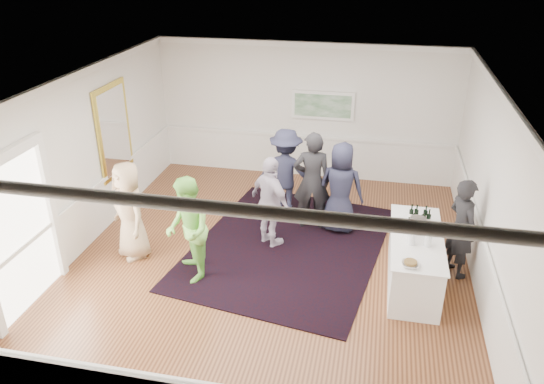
% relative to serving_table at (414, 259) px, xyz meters
% --- Properties ---
extents(floor, '(8.00, 8.00, 0.00)m').
position_rel_serving_table_xyz_m(floor, '(-2.46, 0.12, -0.45)').
color(floor, brown).
rests_on(floor, ground).
extents(ceiling, '(7.00, 8.00, 0.02)m').
position_rel_serving_table_xyz_m(ceiling, '(-2.46, 0.12, 2.75)').
color(ceiling, white).
rests_on(ceiling, wall_back).
extents(wall_left, '(0.02, 8.00, 3.20)m').
position_rel_serving_table_xyz_m(wall_left, '(-5.96, 0.12, 1.15)').
color(wall_left, white).
rests_on(wall_left, floor).
extents(wall_right, '(0.02, 8.00, 3.20)m').
position_rel_serving_table_xyz_m(wall_right, '(1.04, 0.12, 1.15)').
color(wall_right, white).
rests_on(wall_right, floor).
extents(wall_back, '(7.00, 0.02, 3.20)m').
position_rel_serving_table_xyz_m(wall_back, '(-2.46, 4.12, 1.15)').
color(wall_back, white).
rests_on(wall_back, floor).
extents(wall_front, '(7.00, 0.02, 3.20)m').
position_rel_serving_table_xyz_m(wall_front, '(-2.46, -3.88, 1.15)').
color(wall_front, white).
rests_on(wall_front, floor).
extents(wainscoting, '(7.00, 8.00, 1.00)m').
position_rel_serving_table_xyz_m(wainscoting, '(-2.46, 0.12, 0.05)').
color(wainscoting, white).
rests_on(wainscoting, floor).
extents(mirror, '(0.05, 1.25, 1.85)m').
position_rel_serving_table_xyz_m(mirror, '(-5.91, 1.42, 1.35)').
color(mirror, gold).
rests_on(mirror, wall_left).
extents(doorway, '(0.10, 1.78, 2.56)m').
position_rel_serving_table_xyz_m(doorway, '(-5.91, -1.78, 0.97)').
color(doorway, white).
rests_on(doorway, wall_left).
extents(landscape_painting, '(1.44, 0.06, 0.66)m').
position_rel_serving_table_xyz_m(landscape_painting, '(-2.06, 4.06, 1.33)').
color(landscape_painting, white).
rests_on(landscape_painting, wall_back).
extents(area_rug, '(3.95, 4.81, 0.02)m').
position_rel_serving_table_xyz_m(area_rug, '(-2.24, 0.69, -0.44)').
color(area_rug, black).
rests_on(area_rug, floor).
extents(serving_table, '(0.83, 2.19, 0.89)m').
position_rel_serving_table_xyz_m(serving_table, '(0.00, 0.00, 0.00)').
color(serving_table, white).
rests_on(serving_table, floor).
extents(bartender, '(0.69, 0.77, 1.76)m').
position_rel_serving_table_xyz_m(bartender, '(0.74, 0.45, 0.43)').
color(bartender, black).
rests_on(bartender, floor).
extents(guest_tan, '(1.05, 1.01, 1.82)m').
position_rel_serving_table_xyz_m(guest_tan, '(-4.94, -0.15, 0.46)').
color(guest_tan, tan).
rests_on(guest_tan, floor).
extents(guest_green, '(1.04, 1.11, 1.83)m').
position_rel_serving_table_xyz_m(guest_green, '(-3.69, -0.60, 0.47)').
color(guest_green, '#82D655').
rests_on(guest_green, floor).
extents(guest_lilac, '(1.07, 0.99, 1.76)m').
position_rel_serving_table_xyz_m(guest_lilac, '(-2.58, 0.73, 0.43)').
color(guest_lilac, '#B6A9BD').
rests_on(guest_lilac, floor).
extents(guest_dark_a, '(1.22, 0.75, 1.84)m').
position_rel_serving_table_xyz_m(guest_dark_a, '(-2.55, 2.07, 0.47)').
color(guest_dark_a, '#222339').
rests_on(guest_dark_a, floor).
extents(guest_dark_b, '(0.79, 0.57, 2.00)m').
position_rel_serving_table_xyz_m(guest_dark_b, '(-1.94, 1.56, 0.55)').
color(guest_dark_b, black).
rests_on(guest_dark_b, floor).
extents(guest_navy, '(0.95, 0.67, 1.82)m').
position_rel_serving_table_xyz_m(guest_navy, '(-1.38, 1.55, 0.46)').
color(guest_navy, '#222339').
rests_on(guest_navy, floor).
extents(wine_bottles, '(0.35, 0.23, 0.31)m').
position_rel_serving_table_xyz_m(wine_bottles, '(0.04, 0.48, 0.59)').
color(wine_bottles, black).
rests_on(wine_bottles, serving_table).
extents(juice_pitchers, '(0.39, 0.34, 0.24)m').
position_rel_serving_table_xyz_m(juice_pitchers, '(-0.03, -0.19, 0.56)').
color(juice_pitchers, '#8CBE44').
rests_on(juice_pitchers, serving_table).
extents(ice_bucket, '(0.26, 0.26, 0.25)m').
position_rel_serving_table_xyz_m(ice_bucket, '(-0.00, 0.16, 0.55)').
color(ice_bucket, silver).
rests_on(ice_bucket, serving_table).
extents(nut_bowl, '(0.27, 0.27, 0.08)m').
position_rel_serving_table_xyz_m(nut_bowl, '(-0.13, -0.89, 0.48)').
color(nut_bowl, white).
rests_on(nut_bowl, serving_table).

